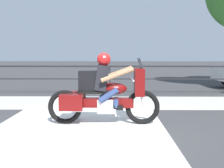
{
  "coord_description": "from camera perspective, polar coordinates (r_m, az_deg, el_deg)",
  "views": [
    {
      "loc": [
        0.23,
        -5.37,
        1.5
      ],
      "look_at": [
        0.13,
        1.39,
        0.8
      ],
      "focal_mm": 45.0,
      "sensor_mm": 36.0,
      "label": 1
    }
  ],
  "objects": [
    {
      "name": "sidewalk_band",
      "position": [
        8.9,
        -0.67,
        -3.73
      ],
      "size": [
        44.0,
        2.4,
        0.01
      ],
      "primitive_type": "cube",
      "color": "#B7B2A8",
      "rests_on": "ground"
    },
    {
      "name": "motorcycle",
      "position": [
        6.05,
        -1.89,
        -1.73
      ],
      "size": [
        2.43,
        0.76,
        1.55
      ],
      "rotation": [
        0.0,
        0.0,
        0.05
      ],
      "color": "black",
      "rests_on": "ground"
    },
    {
      "name": "crosswalk_band",
      "position": [
        5.44,
        -7.37,
        -10.1
      ],
      "size": [
        3.53,
        6.0,
        0.01
      ],
      "primitive_type": "cube",
      "color": "silver",
      "rests_on": "ground"
    },
    {
      "name": "ground_plane",
      "position": [
        5.58,
        -1.57,
        -9.67
      ],
      "size": [
        120.0,
        120.0,
        0.0
      ],
      "primitive_type": "plane",
      "color": "#38383A"
    },
    {
      "name": "fence_railing",
      "position": [
        10.39,
        -0.45,
        2.48
      ],
      "size": [
        36.0,
        0.05,
        1.11
      ],
      "color": "black",
      "rests_on": "ground"
    }
  ]
}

